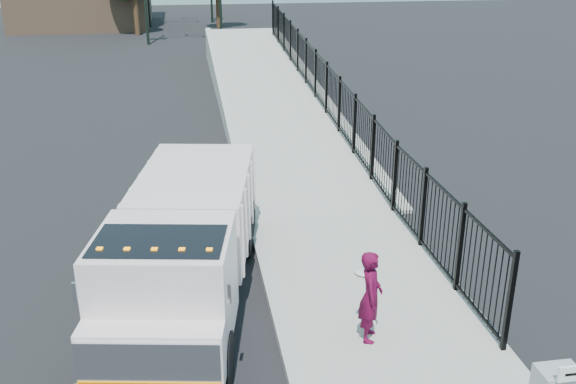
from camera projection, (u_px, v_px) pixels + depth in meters
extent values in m
plane|color=black|center=(277.00, 310.00, 12.15)|extent=(120.00, 120.00, 0.00)
cube|color=#9E998E|center=(410.00, 362.00, 10.58)|extent=(3.55, 12.00, 0.12)
cube|color=#ADAAA3|center=(295.00, 372.00, 10.28)|extent=(0.30, 12.00, 0.16)
cube|color=#9E998E|center=(273.00, 104.00, 27.14)|extent=(3.95, 24.06, 3.19)
cube|color=black|center=(326.00, 105.00, 23.35)|extent=(0.10, 28.00, 1.80)
cube|color=black|center=(190.00, 273.00, 12.49)|extent=(1.95, 6.17, 0.20)
cube|color=silver|center=(166.00, 286.00, 10.24)|extent=(2.42, 2.31, 1.80)
cube|color=silver|center=(153.00, 352.00, 9.36)|extent=(2.19, 0.99, 0.90)
cube|color=silver|center=(148.00, 366.00, 9.05)|extent=(2.05, 0.43, 0.76)
cube|color=black|center=(161.00, 263.00, 9.83)|extent=(2.15, 1.49, 0.76)
cube|color=silver|center=(196.00, 207.00, 13.24)|extent=(2.78, 4.09, 1.53)
cube|color=silver|center=(75.00, 292.00, 9.27)|extent=(0.06, 0.06, 0.31)
cube|color=silver|center=(230.00, 293.00, 9.24)|extent=(0.06, 0.06, 0.31)
cube|color=orange|center=(100.00, 249.00, 9.41)|extent=(0.10, 0.09, 0.05)
cube|color=orange|center=(127.00, 250.00, 9.40)|extent=(0.10, 0.09, 0.05)
cube|color=orange|center=(154.00, 250.00, 9.40)|extent=(0.10, 0.09, 0.05)
cube|color=orange|center=(182.00, 250.00, 9.39)|extent=(0.10, 0.09, 0.05)
cube|color=orange|center=(209.00, 250.00, 9.39)|extent=(0.10, 0.09, 0.05)
cylinder|color=black|center=(102.00, 358.00, 10.02)|extent=(0.44, 0.93, 0.90)
cylinder|color=black|center=(223.00, 360.00, 9.99)|extent=(0.44, 0.93, 0.90)
cylinder|color=black|center=(159.00, 236.00, 14.11)|extent=(0.44, 0.93, 0.90)
cylinder|color=black|center=(245.00, 237.00, 14.08)|extent=(0.44, 0.93, 0.90)
cylinder|color=black|center=(168.00, 218.00, 15.02)|extent=(0.44, 0.93, 0.90)
cylinder|color=black|center=(248.00, 219.00, 15.00)|extent=(0.44, 0.93, 0.90)
imported|color=#500626|center=(371.00, 296.00, 10.81)|extent=(0.55, 0.69, 1.65)
cube|color=white|center=(571.00, 374.00, 8.04)|extent=(0.35, 0.04, 0.22)
ellipsoid|color=silver|center=(364.00, 272.00, 13.18)|extent=(0.38, 0.38, 0.09)
cylinder|color=#382314|center=(136.00, 12.00, 45.56)|extent=(0.36, 0.36, 3.20)
cylinder|color=#382314|center=(218.00, 7.00, 49.01)|extent=(0.36, 0.36, 3.20)
cylinder|color=#382314|center=(136.00, 2.00, 53.21)|extent=(0.36, 0.36, 3.20)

